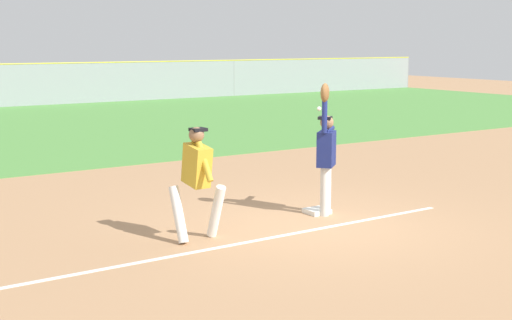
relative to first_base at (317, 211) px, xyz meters
name	(u,v)px	position (x,y,z in m)	size (l,w,h in m)	color
ground_plane	(317,224)	(-0.44, -0.57, -0.04)	(76.90, 76.90, 0.00)	tan
outfield_grass	(41,128)	(-0.44, 15.02, -0.04)	(52.60, 17.53, 0.01)	#549342
chalk_foul_line	(121,266)	(-4.00, -0.90, -0.04)	(12.00, 0.10, 0.01)	white
first_base	(317,211)	(0.00, 0.00, 0.00)	(0.38, 0.38, 0.08)	white
fielder	(326,151)	(0.06, -0.15, 1.08)	(0.75, 0.67, 2.28)	silver
runner	(197,175)	(-2.55, -0.37, 0.96)	(0.73, 0.84, 1.72)	white
baseball	(319,109)	(0.19, 0.22, 1.76)	(0.07, 0.07, 0.07)	white
parked_car_green	(83,84)	(5.52, 27.54, 0.63)	(4.55, 2.42, 1.25)	#1E6B33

